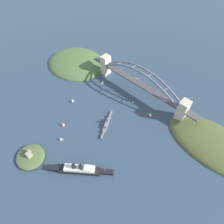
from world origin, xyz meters
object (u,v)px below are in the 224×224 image
small_boat_5 (133,102)px  channel_marker_buoy (146,115)px  harbor_arch_bridge (140,84)px  ocean_liner (79,169)px  small_boat_4 (109,95)px  small_boat_1 (63,124)px  small_boat_3 (72,101)px  small_boat_6 (103,82)px  small_boat_0 (151,114)px  small_boat_2 (61,139)px  fort_island_mid_harbor (30,156)px  naval_cruiser (107,124)px  seaplane_taxiing_near_bridge (137,79)px

small_boat_5 → channel_marker_buoy: size_ratio=3.37×
harbor_arch_bridge → ocean_liner: (-41.05, 193.72, -19.74)m
small_boat_4 → small_boat_1: bearing=86.4°
harbor_arch_bridge → small_boat_3: (80.52, 111.28, -21.24)m
small_boat_5 → small_boat_6: size_ratio=0.91×
ocean_liner → small_boat_0: (-12.98, -162.02, -1.06)m
small_boat_6 → small_boat_2: bearing=109.6°
fort_island_mid_harbor → small_boat_3: size_ratio=5.51×
small_boat_3 → harbor_arch_bridge: bearing=-125.9°
naval_cruiser → small_boat_2: naval_cruiser is taller
small_boat_3 → channel_marker_buoy: size_ratio=3.11×
small_boat_3 → small_boat_6: small_boat_3 is taller
small_boat_0 → naval_cruiser: bearing=57.9°
channel_marker_buoy → seaplane_taxiing_near_bridge: bearing=-41.1°
harbor_arch_bridge → small_boat_2: size_ratio=32.16×
small_boat_4 → channel_marker_buoy: 88.15m
small_boat_1 → small_boat_3: 59.73m
small_boat_3 → small_boat_2: bearing=128.9°
naval_cruiser → harbor_arch_bridge: bearing=-85.0°
naval_cruiser → small_boat_1: size_ratio=6.70×
ocean_liner → small_boat_2: ocean_liner is taller
small_boat_2 → seaplane_taxiing_near_bridge: bearing=-88.8°
harbor_arch_bridge → small_boat_1: 167.56m
small_boat_2 → small_boat_3: size_ratio=0.93×
harbor_arch_bridge → small_boat_1: harbor_arch_bridge is taller
harbor_arch_bridge → fort_island_mid_harbor: size_ratio=5.46×
small_boat_0 → channel_marker_buoy: bearing=37.7°
fort_island_mid_harbor → channel_marker_buoy: bearing=-112.1°
harbor_arch_bridge → small_boat_4: bearing=52.3°
harbor_arch_bridge → naval_cruiser: harbor_arch_bridge is taller
harbor_arch_bridge → small_boat_4: size_ratio=38.37×
small_boat_1 → small_boat_3: size_ratio=1.02×
small_boat_3 → channel_marker_buoy: bearing=-149.7°
fort_island_mid_harbor → small_boat_5: (-41.13, -205.68, -3.03)m
seaplane_taxiing_near_bridge → small_boat_5: (-37.80, 58.86, -1.38)m
small_boat_3 → small_boat_5: 122.32m
small_boat_5 → channel_marker_buoy: bearing=168.3°
small_boat_0 → fort_island_mid_harbor: bearing=66.9°
small_boat_0 → small_boat_6: bearing=-1.2°
seaplane_taxiing_near_bridge → small_boat_6: seaplane_taxiing_near_bridge is taller
harbor_arch_bridge → small_boat_5: (-9.11, 28.09, -24.25)m
small_boat_4 → small_boat_3: bearing=55.7°
fort_island_mid_harbor → channel_marker_buoy: 213.25m
small_boat_1 → fort_island_mid_harbor: bearing=100.5°
ocean_liner → naval_cruiser: 95.82m
fort_island_mid_harbor → small_boat_4: size_ratio=7.03×
ocean_liner → small_boat_3: ocean_liner is taller
fort_island_mid_harbor → small_boat_2: bearing=-98.3°
harbor_arch_bridge → channel_marker_buoy: (-48.20, 36.21, -23.95)m
naval_cruiser → channel_marker_buoy: bearing=-120.2°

